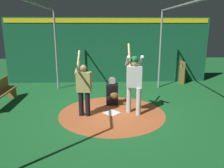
# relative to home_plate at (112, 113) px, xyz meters

# --- Properties ---
(ground_plane) EXTENTS (25.62, 25.62, 0.00)m
(ground_plane) POSITION_rel_home_plate_xyz_m (0.00, 0.00, -0.01)
(ground_plane) COLOR #195B28
(dirt_circle) EXTENTS (3.31, 3.31, 0.01)m
(dirt_circle) POSITION_rel_home_plate_xyz_m (0.00, 0.00, -0.01)
(dirt_circle) COLOR #AD562D
(dirt_circle) RESTS_ON ground
(home_plate) EXTENTS (0.59, 0.59, 0.01)m
(home_plate) POSITION_rel_home_plate_xyz_m (0.00, 0.00, 0.00)
(home_plate) COLOR white
(home_plate) RESTS_ON dirt_circle
(batter) EXTENTS (0.68, 0.49, 2.14)m
(batter) POSITION_rel_home_plate_xyz_m (0.03, 0.67, 1.09)
(batter) COLOR #B3B3B7
(batter) RESTS_ON ground
(catcher) EXTENTS (0.58, 0.40, 0.98)m
(catcher) POSITION_rel_home_plate_xyz_m (-0.83, 0.05, 0.38)
(catcher) COLOR black
(catcher) RESTS_ON ground
(visitor) EXTENTS (0.59, 0.51, 1.95)m
(visitor) POSITION_rel_home_plate_xyz_m (0.14, -0.85, 0.90)
(visitor) COLOR black
(visitor) RESTS_ON ground
(back_wall) EXTENTS (0.22, 9.62, 3.07)m
(back_wall) POSITION_rel_home_plate_xyz_m (-4.19, 0.00, 1.54)
(back_wall) COLOR #145133
(back_wall) RESTS_ON ground
(cage_frame) EXTENTS (6.14, 4.55, 3.33)m
(cage_frame) POSITION_rel_home_plate_xyz_m (0.00, 0.00, 2.32)
(cage_frame) COLOR gray
(cage_frame) RESTS_ON ground
(bat_rack) EXTENTS (0.94, 0.21, 1.05)m
(bat_rack) POSITION_rel_home_plate_xyz_m (-3.94, 3.57, 0.48)
(bat_rack) COLOR olive
(bat_rack) RESTS_ON ground
(bench) EXTENTS (1.89, 0.36, 0.85)m
(bench) POSITION_rel_home_plate_xyz_m (-0.93, -3.80, 0.44)
(bench) COLOR olive
(bench) RESTS_ON ground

